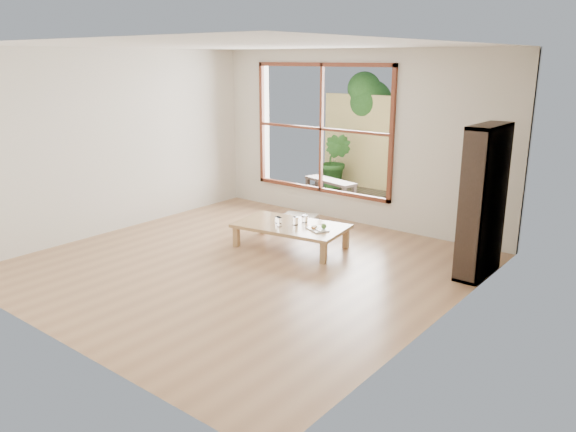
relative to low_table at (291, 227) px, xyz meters
name	(u,v)px	position (x,y,z in m)	size (l,w,h in m)	color
ground	(247,264)	(-0.02, -0.86, -0.28)	(5.00, 5.00, 0.00)	#A87D54
low_table	(291,227)	(0.00, 0.00, 0.00)	(1.57, 1.03, 0.32)	#9E794D
floor_cushion	(298,219)	(-0.69, 1.06, -0.24)	(0.53, 0.53, 0.08)	beige
bookshelf	(483,202)	(2.32, 0.61, 0.60)	(0.28, 0.79, 1.76)	#2E201A
glass_tall	(279,222)	(-0.05, -0.18, 0.10)	(0.07, 0.07, 0.12)	silver
glass_mid	(295,221)	(0.06, 0.02, 0.09)	(0.08, 0.08, 0.11)	silver
glass_short	(305,219)	(0.09, 0.19, 0.09)	(0.08, 0.08, 0.10)	silver
glass_small	(278,220)	(-0.18, -0.06, 0.08)	(0.07, 0.07, 0.09)	silver
food_tray	(319,228)	(0.44, 0.03, 0.06)	(0.34, 0.30, 0.09)	white
deck	(357,202)	(-0.62, 2.70, -0.28)	(2.80, 2.00, 0.05)	#393229
garden_bench	(330,183)	(-1.10, 2.53, 0.02)	(1.11, 0.55, 0.34)	#2E201A
bamboo_fence	(387,145)	(-0.62, 3.70, 0.62)	(2.80, 0.06, 1.80)	#D4C56D
shrub_right	(417,177)	(0.21, 3.31, 0.17)	(0.77, 0.66, 0.85)	#255620
shrub_left	(336,161)	(-1.48, 3.27, 0.28)	(0.59, 0.47, 1.07)	#255620
garden_tree	(366,103)	(-1.29, 4.00, 1.34)	(1.04, 0.85, 2.22)	#4C3D2D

